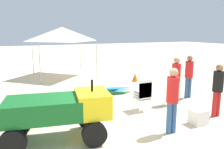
% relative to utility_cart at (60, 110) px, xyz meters
% --- Properties ---
extents(ground, '(80.00, 80.00, 0.00)m').
position_rel_utility_cart_xyz_m(ground, '(1.54, -0.22, -0.78)').
color(ground, beige).
extents(utility_cart, '(2.73, 1.71, 1.50)m').
position_rel_utility_cart_xyz_m(utility_cart, '(0.00, 0.00, 0.00)').
color(utility_cart, '#146023').
rests_on(utility_cart, ground).
extents(stacked_plastic_chairs, '(0.48, 0.48, 1.11)m').
position_rel_utility_cart_xyz_m(stacked_plastic_chairs, '(3.00, 0.85, -0.13)').
color(stacked_plastic_chairs, white).
rests_on(stacked_plastic_chairs, ground).
extents(surfboard_pile, '(2.62, 0.72, 0.32)m').
position_rel_utility_cart_xyz_m(surfboard_pile, '(2.64, 3.24, -0.63)').
color(surfboard_pile, green).
rests_on(surfboard_pile, ground).
extents(lifeguard_near_left, '(0.32, 0.32, 1.77)m').
position_rel_utility_cart_xyz_m(lifeguard_near_left, '(2.75, -0.90, 0.24)').
color(lifeguard_near_left, '#33598C').
rests_on(lifeguard_near_left, ground).
extents(lifeguard_near_center, '(0.32, 0.32, 1.76)m').
position_rel_utility_cart_xyz_m(lifeguard_near_center, '(4.51, 1.01, 0.23)').
color(lifeguard_near_center, black).
rests_on(lifeguard_near_center, ground).
extents(lifeguard_near_right, '(0.32, 0.32, 1.69)m').
position_rel_utility_cart_xyz_m(lifeguard_near_right, '(4.85, -0.54, 0.19)').
color(lifeguard_near_right, red).
rests_on(lifeguard_near_right, ground).
extents(lifeguard_far_right, '(0.32, 0.32, 1.75)m').
position_rel_utility_cart_xyz_m(lifeguard_far_right, '(5.53, 1.41, 0.22)').
color(lifeguard_far_right, '#33598C').
rests_on(lifeguard_far_right, ground).
extents(popup_canopy, '(3.17, 3.17, 2.93)m').
position_rel_utility_cart_xyz_m(popup_canopy, '(2.00, 8.10, 1.73)').
color(popup_canopy, '#B2B2B7').
rests_on(popup_canopy, ground).
extents(traffic_cone_near, '(0.32, 0.32, 0.46)m').
position_rel_utility_cart_xyz_m(traffic_cone_near, '(5.17, 4.99, -0.56)').
color(traffic_cone_near, orange).
rests_on(traffic_cone_near, ground).
extents(cooler_box, '(0.47, 0.40, 0.43)m').
position_rel_utility_cart_xyz_m(cooler_box, '(3.88, -0.75, -0.57)').
color(cooler_box, white).
rests_on(cooler_box, ground).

